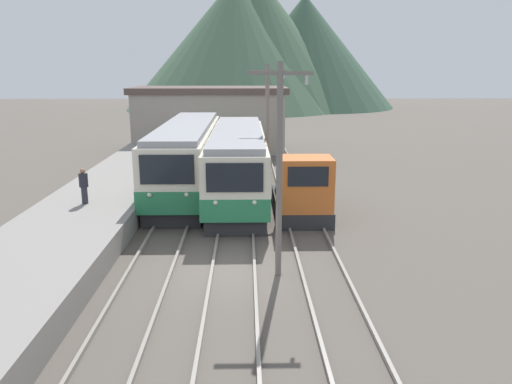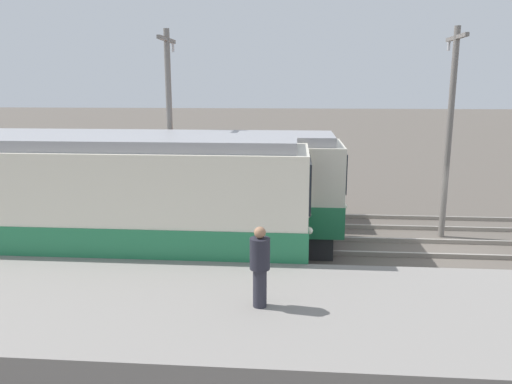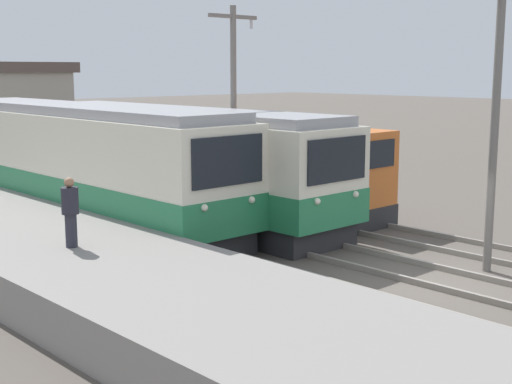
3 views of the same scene
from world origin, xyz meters
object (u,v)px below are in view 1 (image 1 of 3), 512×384
object	(u,v)px
commuter_train_left	(188,160)
catenary_mast_near	(280,164)
commuter_train_center	(238,165)
person_on_platform	(84,185)
shunting_locomotive	(301,189)
catenary_mast_mid	(267,129)

from	to	relation	value
commuter_train_left	catenary_mast_near	bearing A→B (deg)	-70.17
commuter_train_center	person_on_platform	world-z (taller)	commuter_train_center
commuter_train_center	shunting_locomotive	world-z (taller)	commuter_train_center
catenary_mast_mid	commuter_train_left	bearing A→B (deg)	148.50
catenary_mast_mid	person_on_platform	size ratio (longest dim) A/B	4.42
shunting_locomotive	catenary_mast_near	world-z (taller)	catenary_mast_near
shunting_locomotive	person_on_platform	size ratio (longest dim) A/B	3.66
catenary_mast_near	person_on_platform	distance (m)	10.03
person_on_platform	commuter_train_left	bearing A→B (deg)	59.26
catenary_mast_near	catenary_mast_mid	world-z (taller)	same
commuter_train_left	catenary_mast_near	xyz separation A→B (m)	(4.31, -11.95, 2.02)
catenary_mast_mid	person_on_platform	bearing A→B (deg)	-155.43
shunting_locomotive	person_on_platform	distance (m)	9.69
catenary_mast_near	person_on_platform	xyz separation A→B (m)	(-8.07, 5.61, -1.95)
commuter_train_left	catenary_mast_mid	distance (m)	5.44
catenary_mast_near	person_on_platform	size ratio (longest dim) A/B	4.42
commuter_train_left	commuter_train_center	bearing A→B (deg)	-25.96
shunting_locomotive	catenary_mast_mid	size ratio (longest dim) A/B	0.83
commuter_train_left	catenary_mast_mid	world-z (taller)	catenary_mast_mid
commuter_train_center	catenary_mast_mid	xyz separation A→B (m)	(1.51, -1.28, 2.08)
catenary_mast_mid	person_on_platform	xyz separation A→B (m)	(-8.07, -3.69, -1.95)
catenary_mast_near	catenary_mast_mid	distance (m)	9.31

